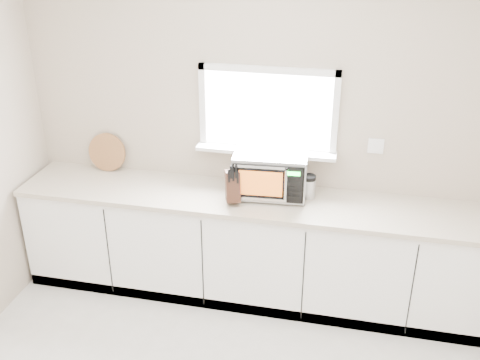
# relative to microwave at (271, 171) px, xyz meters

# --- Properties ---
(back_wall) EXTENTS (4.00, 0.17, 2.70)m
(back_wall) POSITION_rel_microwave_xyz_m (-0.06, 0.19, 0.25)
(back_wall) COLOR #B1A58D
(back_wall) RESTS_ON ground
(cabinets) EXTENTS (3.92, 0.60, 0.88)m
(cabinets) POSITION_rel_microwave_xyz_m (-0.06, -0.10, -0.67)
(cabinets) COLOR white
(cabinets) RESTS_ON ground
(countertop) EXTENTS (3.92, 0.64, 0.04)m
(countertop) POSITION_rel_microwave_xyz_m (-0.06, -0.11, -0.21)
(countertop) COLOR beige
(countertop) RESTS_ON cabinets
(microwave) EXTENTS (0.59, 0.48, 0.36)m
(microwave) POSITION_rel_microwave_xyz_m (0.00, 0.00, 0.00)
(microwave) COLOR black
(microwave) RESTS_ON countertop
(knife_block) EXTENTS (0.17, 0.25, 0.33)m
(knife_block) POSITION_rel_microwave_xyz_m (-0.26, -0.21, -0.05)
(knife_block) COLOR #3F2216
(knife_block) RESTS_ON countertop
(cutting_board) EXTENTS (0.33, 0.08, 0.33)m
(cutting_board) POSITION_rel_microwave_xyz_m (-1.45, 0.14, -0.02)
(cutting_board) COLOR olive
(cutting_board) RESTS_ON countertop
(coffee_grinder) EXTENTS (0.12, 0.12, 0.19)m
(coffee_grinder) POSITION_rel_microwave_xyz_m (0.30, -0.00, -0.09)
(coffee_grinder) COLOR #ACAFB4
(coffee_grinder) RESTS_ON countertop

